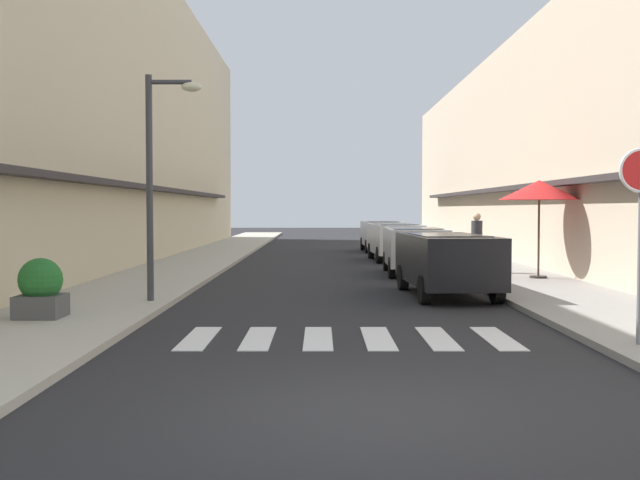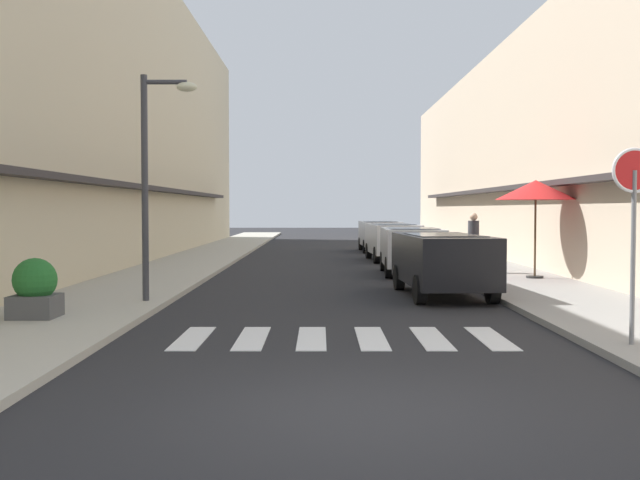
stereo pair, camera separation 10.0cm
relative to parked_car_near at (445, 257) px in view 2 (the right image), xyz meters
The scene contains 15 objects.
ground_plane 10.27m from the parked_car_near, 104.34° to the left, with size 110.69×110.69×0.00m, color #232326.
sidewalk_left 12.55m from the parked_car_near, 127.70° to the left, with size 3.08×70.44×0.12m, color #ADA899.
sidewalk_right 10.28m from the parked_car_near, 75.34° to the left, with size 3.08×70.44×0.12m, color gray.
building_row_left 17.07m from the parked_car_near, 135.68° to the left, with size 5.50×47.28×11.65m.
building_row_right 13.62m from the parked_car_near, 59.87° to the left, with size 5.50×47.28×8.49m.
crosswalk 6.36m from the parked_car_near, 113.72° to the right, with size 5.20×2.20×0.01m.
parked_car_near is the anchor object (origin of this frame).
parked_car_mid 6.00m from the parked_car_near, 90.00° to the left, with size 1.91×4.21×1.47m.
parked_car_far 12.22m from the parked_car_near, 90.00° to the left, with size 1.96×4.38×1.47m.
parked_car_distant 18.74m from the parked_car_near, 90.00° to the left, with size 1.87×4.47×1.47m.
round_street_sign 7.26m from the parked_car_near, 77.06° to the right, with size 0.65×0.07×2.82m.
street_lamp 6.94m from the parked_car_near, 164.57° to the right, with size 1.19×0.28×4.75m.
cafe_umbrella 5.01m from the parked_car_near, 47.88° to the left, with size 2.24×2.24×2.75m.
planter_corner 9.05m from the parked_car_near, 151.86° to the right, with size 0.79×0.79×1.07m.
pedestrian_walking_near 5.66m from the parked_car_near, 71.32° to the left, with size 0.34×0.34×1.82m.
Camera 2 is at (-0.35, -7.52, 2.06)m, focal length 42.54 mm.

